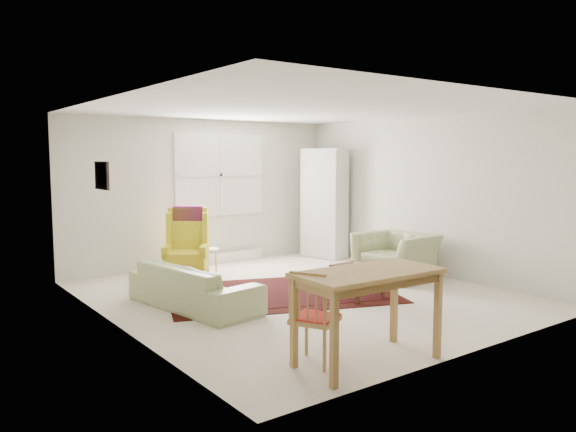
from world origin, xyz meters
TOP-DOWN VIEW (x-y plane):
  - room at (0.02, 0.21)m, footprint 5.04×5.54m
  - rug at (-0.19, 0.22)m, footprint 3.51×2.87m
  - sofa at (-1.46, 0.28)m, footprint 1.03×1.97m
  - armchair at (1.80, -0.04)m, footprint 1.04×1.16m
  - wingback_chair at (-0.80, 1.85)m, footprint 0.90×0.91m
  - coffee_table at (0.50, -0.59)m, footprint 0.56×0.56m
  - stool at (-0.31, 2.01)m, footprint 0.36×0.36m
  - cabinet at (2.10, 2.02)m, footprint 0.62×0.89m
  - desk at (-1.05, -2.35)m, footprint 1.36×0.71m
  - desk_chair at (-1.45, -2.09)m, footprint 0.51×0.51m

SIDE VIEW (x-z plane):
  - rug at x=-0.19m, z-range 0.00..0.03m
  - stool at x=-0.31m, z-range 0.00..0.40m
  - coffee_table at x=0.50m, z-range 0.00..0.44m
  - sofa at x=-1.46m, z-range 0.00..0.76m
  - armchair at x=1.80m, z-range 0.00..0.83m
  - desk at x=-1.05m, z-range 0.00..0.85m
  - desk_chair at x=-1.45m, z-range 0.00..0.87m
  - wingback_chair at x=-0.80m, z-range 0.00..1.10m
  - cabinet at x=2.10m, z-range 0.00..2.01m
  - room at x=0.02m, z-range 0.00..2.51m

